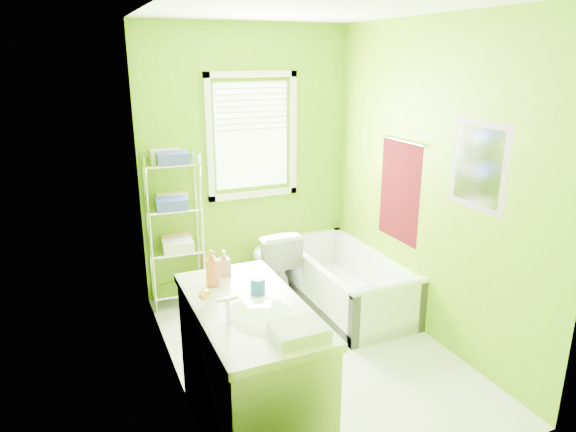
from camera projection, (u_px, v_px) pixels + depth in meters
name	position (u px, v px, depth m)	size (l,w,h in m)	color
ground	(310.00, 351.00, 4.16)	(2.90, 2.90, 0.00)	silver
room_envelope	(312.00, 164.00, 3.70)	(2.14, 2.94, 2.62)	#619407
window	(252.00, 130.00, 4.95)	(0.92, 0.05, 1.22)	white
door	(214.00, 322.00, 2.60)	(0.09, 0.80, 2.00)	white
right_wall_decor	(428.00, 182.00, 4.15)	(0.04, 1.48, 1.17)	#45080B
bathtub	(345.00, 288.00, 4.93)	(0.73, 1.57, 0.51)	white
toilet	(273.00, 261.00, 5.07)	(0.40, 0.70, 0.71)	white
vanity	(251.00, 369.00, 3.10)	(0.62, 1.21, 1.15)	silver
wire_shelf_unit	(175.00, 214.00, 4.73)	(0.52, 0.41, 1.49)	silver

